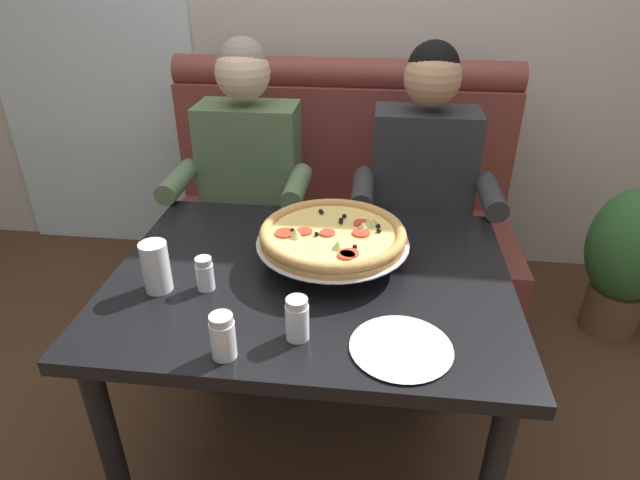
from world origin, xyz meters
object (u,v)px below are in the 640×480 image
pizza (333,235)px  shaker_pepper_flakes (205,276)px  potted_plant (628,257)px  shaker_oregano (297,321)px  diner_right (423,197)px  diner_left (245,188)px  drinking_glass (156,270)px  plate_near_left (401,346)px  shaker_parmesan (223,339)px  dining_table (311,301)px  patio_chair (167,127)px  booth_bench (337,231)px

pizza → shaker_pepper_flakes: size_ratio=4.64×
potted_plant → pizza: bearing=-147.8°
shaker_oregano → diner_right: bearing=69.4°
diner_left → potted_plant: 1.67m
diner_right → drinking_glass: diner_right is taller
diner_right → shaker_oregano: size_ratio=11.43×
shaker_oregano → plate_near_left: bearing=-3.5°
diner_right → plate_near_left: (-0.10, -0.94, 0.04)m
shaker_pepper_flakes → pizza: bearing=28.1°
diner_left → diner_right: bearing=0.0°
plate_near_left → drinking_glass: (-0.66, 0.17, 0.05)m
diner_right → shaker_parmesan: diner_right is taller
dining_table → plate_near_left: (0.25, -0.30, 0.10)m
diner_right → potted_plant: (0.92, 0.20, -0.32)m
diner_right → plate_near_left: bearing=-96.1°
shaker_parmesan → drinking_glass: 0.35m
diner_right → patio_chair: size_ratio=1.48×
diner_left → pizza: diner_left is taller
shaker_pepper_flakes → patio_chair: patio_chair is taller
potted_plant → plate_near_left: bearing=-131.9°
shaker_parmesan → plate_near_left: bearing=9.7°
pizza → shaker_parmesan: pizza is taller
booth_bench → potted_plant: 1.27m
diner_left → shaker_pepper_flakes: diner_left is taller
diner_left → shaker_parmesan: diner_left is taller
diner_right → shaker_parmesan: (-0.50, -1.01, 0.07)m
dining_table → drinking_glass: drinking_glass is taller
potted_plant → diner_left: bearing=-173.2°
dining_table → diner_right: size_ratio=0.89×
diner_left → shaker_oregano: size_ratio=11.43×
diner_left → patio_chair: size_ratio=1.48×
diner_left → shaker_parmesan: (0.20, -1.01, 0.07)m
shaker_oregano → pizza: bearing=82.0°
shaker_parmesan → shaker_pepper_flakes: bearing=115.6°
booth_bench → shaker_parmesan: size_ratio=13.87×
shaker_pepper_flakes → plate_near_left: bearing=-20.0°
plate_near_left → patio_chair: patio_chair is taller
shaker_pepper_flakes → patio_chair: 2.30m
diner_right → shaker_pepper_flakes: size_ratio=13.26×
booth_bench → shaker_oregano: 1.25m
booth_bench → shaker_parmesan: (-0.15, -1.28, 0.39)m
pizza → shaker_pepper_flakes: 0.38m
shaker_oregano → drinking_glass: (-0.41, 0.16, 0.01)m
shaker_oregano → drinking_glass: bearing=158.8°
shaker_oregano → shaker_parmesan: bearing=-151.8°
booth_bench → diner_left: diner_left is taller
dining_table → diner_left: size_ratio=0.89×
plate_near_left → booth_bench: bearing=101.8°
shaker_oregano → patio_chair: patio_chair is taller
diner_right → potted_plant: 0.99m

